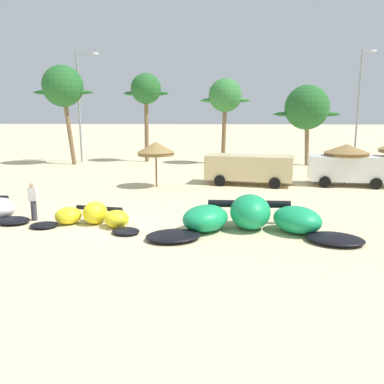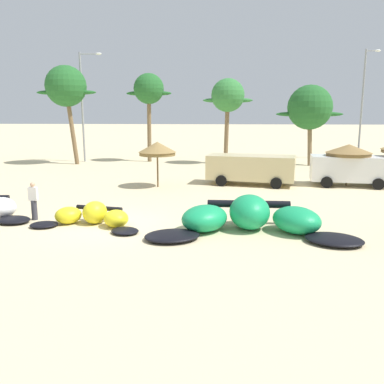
% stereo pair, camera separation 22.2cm
% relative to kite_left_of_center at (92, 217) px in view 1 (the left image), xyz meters
% --- Properties ---
extents(ground_plane, '(260.00, 260.00, 0.00)m').
position_rel_kite_left_of_center_xyz_m(ground_plane, '(0.68, 0.10, -0.36)').
color(ground_plane, beige).
extents(kite_left_of_center, '(4.75, 2.64, 0.93)m').
position_rel_kite_left_of_center_xyz_m(kite_left_of_center, '(0.00, 0.00, 0.00)').
color(kite_left_of_center, black).
rests_on(kite_left_of_center, ground).
extents(kite_center, '(8.12, 3.73, 1.35)m').
position_rel_kite_left_of_center_xyz_m(kite_center, '(6.30, -0.50, 0.16)').
color(kite_center, black).
rests_on(kite_center, ground).
extents(beach_umbrella_near_van, '(2.27, 2.27, 2.74)m').
position_rel_kite_left_of_center_xyz_m(beach_umbrella_near_van, '(1.40, 8.61, 1.97)').
color(beach_umbrella_near_van, brown).
rests_on(beach_umbrella_near_van, ground).
extents(beach_umbrella_middle, '(2.77, 2.77, 2.55)m').
position_rel_kite_left_of_center_xyz_m(beach_umbrella_middle, '(13.00, 9.84, 1.84)').
color(beach_umbrella_middle, brown).
rests_on(beach_umbrella_middle, ground).
extents(parked_van, '(4.91, 2.75, 1.84)m').
position_rel_kite_left_of_center_xyz_m(parked_van, '(13.04, 9.77, 0.73)').
color(parked_van, white).
rests_on(parked_van, ground).
extents(parked_car_second, '(5.65, 3.09, 1.84)m').
position_rel_kite_left_of_center_xyz_m(parked_car_second, '(6.97, 9.79, 0.74)').
color(parked_car_second, beige).
rests_on(parked_car_second, ground).
extents(person_near_kites, '(0.36, 0.24, 1.62)m').
position_rel_kite_left_of_center_xyz_m(person_near_kites, '(-2.68, 0.65, 0.46)').
color(person_near_kites, '#383842').
rests_on(person_near_kites, ground).
extents(palm_left, '(5.17, 3.44, 8.33)m').
position_rel_kite_left_of_center_xyz_m(palm_left, '(-7.86, 19.03, 6.17)').
color(palm_left, brown).
rests_on(palm_left, ground).
extents(palm_left_of_gap, '(4.04, 2.70, 7.84)m').
position_rel_kite_left_of_center_xyz_m(palm_left_of_gap, '(-1.20, 21.30, 5.99)').
color(palm_left_of_gap, brown).
rests_on(palm_left_of_gap, ground).
extents(palm_center_left, '(4.23, 2.82, 7.27)m').
position_rel_kite_left_of_center_xyz_m(palm_center_left, '(5.78, 19.97, 5.39)').
color(palm_center_left, brown).
rests_on(palm_center_left, ground).
extents(palm_center_right, '(5.52, 3.68, 6.69)m').
position_rel_kite_left_of_center_xyz_m(palm_center_right, '(12.55, 19.38, 4.45)').
color(palm_center_right, '#7F6647').
rests_on(palm_center_right, ground).
extents(lamppost_west, '(2.06, 0.24, 9.59)m').
position_rel_kite_left_of_center_xyz_m(lamppost_west, '(-6.99, 20.88, 5.01)').
color(lamppost_west, gray).
rests_on(lamppost_west, ground).
extents(lamppost_west_center, '(1.41, 0.24, 10.11)m').
position_rel_kite_left_of_center_xyz_m(lamppost_west_center, '(18.51, 24.41, 5.20)').
color(lamppost_west_center, gray).
rests_on(lamppost_west_center, ground).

